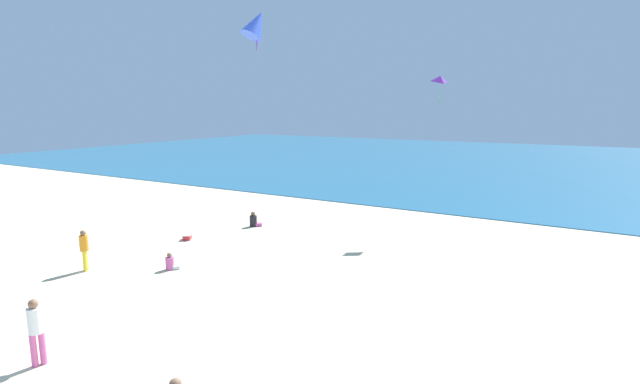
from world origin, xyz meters
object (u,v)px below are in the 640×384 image
cooler_box (187,237)px  person_3 (171,263)px  person_2 (36,327)px  person_6 (254,221)px  kite_purple (440,79)px  person_1 (84,247)px  kite_blue (256,24)px

cooler_box → person_3: (2.60, -3.39, 0.12)m
person_2 → person_6: size_ratio=2.13×
person_6 → kite_purple: size_ratio=0.52×
person_1 → kite_purple: kite_purple is taller
cooler_box → person_2: (5.23, -9.96, 0.85)m
person_2 → person_3: bearing=-46.7°
person_3 → person_6: 7.17m
person_3 → person_1: bearing=166.3°
person_3 → person_6: person_6 is taller
cooler_box → person_6: (1.16, 3.64, 0.17)m
cooler_box → kite_purple: (9.19, 9.03, 7.51)m
person_2 → person_3: (-2.63, 6.57, -0.73)m
person_2 → kite_purple: (3.96, 18.99, 6.66)m
cooler_box → person_1: bearing=-91.2°
cooler_box → kite_blue: bearing=-25.6°
person_1 → kite_blue: bearing=-30.9°
person_6 → kite_blue: (5.86, -7.01, 8.47)m
person_6 → kite_blue: kite_blue is taller
person_6 → kite_purple: bearing=-7.6°
person_3 → kite_purple: size_ratio=0.44×
kite_purple → kite_blue: (-2.17, -12.40, 1.12)m
kite_purple → person_1: bearing=-123.3°
person_6 → person_3: bearing=-119.8°
person_3 → kite_blue: (4.42, 0.02, 8.52)m
cooler_box → person_6: bearing=72.3°
person_1 → kite_blue: kite_blue is taller
person_6 → kite_purple: kite_purple is taller
cooler_box → person_1: size_ratio=0.37×
kite_purple → cooler_box: bearing=-135.5°
person_2 → person_6: bearing=-51.8°
person_2 → kite_purple: kite_purple is taller
person_2 → kite_blue: size_ratio=1.28×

